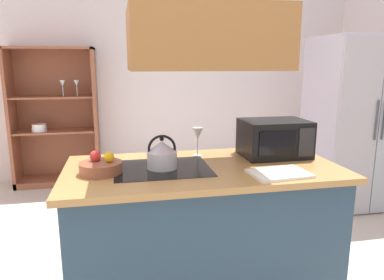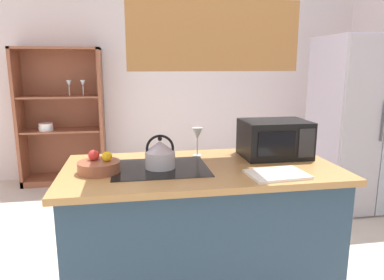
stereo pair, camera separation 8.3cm
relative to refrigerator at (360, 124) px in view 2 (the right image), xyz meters
The scene contains 10 objects.
wall_back 2.72m from the refrigerator, 142.90° to the left, with size 6.00×0.12×2.70m, color silver.
kitchen_island 2.40m from the refrigerator, 148.00° to the right, with size 1.76×0.88×0.90m.
range_hood 2.52m from the refrigerator, 148.00° to the right, with size 0.90×0.70×1.19m.
refrigerator is the anchor object (origin of this frame).
dish_cabinet 3.62m from the refrigerator, 157.19° to the left, with size 1.06×0.40×1.76m.
kettle 2.59m from the refrigerator, 151.10° to the right, with size 0.19×0.19×0.21m.
cutting_board 2.21m from the refrigerator, 136.30° to the right, with size 0.34×0.24×0.02m, color white.
microwave 1.81m from the refrigerator, 142.76° to the right, with size 0.46×0.35×0.26m.
wine_glass_on_counter 2.21m from the refrigerator, 153.53° to the right, with size 0.08×0.08×0.21m.
fruit_bowl 2.93m from the refrigerator, 154.13° to the right, with size 0.26×0.26×0.13m.
Camera 2 is at (-0.29, -2.05, 1.55)m, focal length 33.34 mm.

